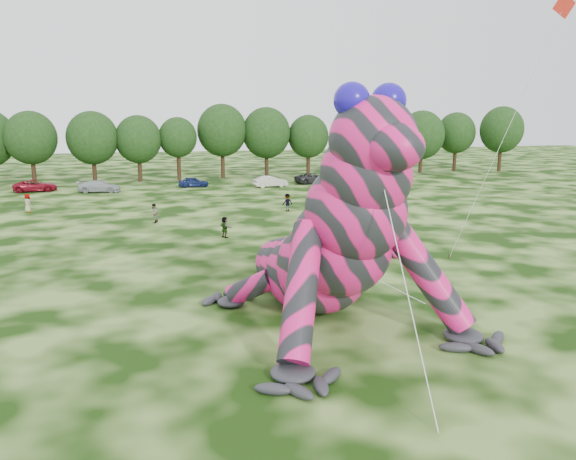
% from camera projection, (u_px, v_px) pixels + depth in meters
% --- Properties ---
extents(ground, '(240.00, 240.00, 0.00)m').
position_uv_depth(ground, '(256.00, 329.00, 23.93)').
color(ground, '#16330A').
rests_on(ground, ground).
extents(inflatable_gecko, '(20.63, 23.19, 10.19)m').
position_uv_depth(inflatable_gecko, '(308.00, 201.00, 25.73)').
color(inflatable_gecko, '#DB186D').
rests_on(inflatable_gecko, ground).
extents(flying_kite, '(3.74, 5.27, 15.63)m').
position_uv_depth(flying_kite, '(554.00, 27.00, 29.53)').
color(flying_kite, red).
rests_on(flying_kite, ground).
extents(tree_6, '(6.52, 5.86, 9.49)m').
position_uv_depth(tree_6, '(32.00, 148.00, 72.14)').
color(tree_6, black).
rests_on(tree_6, ground).
extents(tree_7, '(6.68, 6.01, 9.48)m').
position_uv_depth(tree_7, '(93.00, 147.00, 74.15)').
color(tree_7, black).
rests_on(tree_7, ground).
extents(tree_8, '(6.14, 5.53, 8.94)m').
position_uv_depth(tree_8, '(139.00, 149.00, 75.86)').
color(tree_8, black).
rests_on(tree_8, ground).
extents(tree_9, '(5.27, 4.74, 8.68)m').
position_uv_depth(tree_9, '(178.00, 149.00, 77.57)').
color(tree_9, black).
rests_on(tree_9, ground).
extents(tree_10, '(7.09, 6.38, 10.50)m').
position_uv_depth(tree_10, '(222.00, 141.00, 80.16)').
color(tree_10, black).
rests_on(tree_10, ground).
extents(tree_11, '(7.01, 6.31, 10.07)m').
position_uv_depth(tree_11, '(266.00, 142.00, 81.46)').
color(tree_11, black).
rests_on(tree_11, ground).
extents(tree_12, '(5.99, 5.39, 8.97)m').
position_uv_depth(tree_12, '(308.00, 146.00, 82.72)').
color(tree_12, black).
rests_on(tree_12, ground).
extents(tree_13, '(6.83, 6.15, 10.13)m').
position_uv_depth(tree_13, '(355.00, 141.00, 83.83)').
color(tree_13, black).
rests_on(tree_13, ground).
extents(tree_14, '(6.82, 6.14, 9.40)m').
position_uv_depth(tree_14, '(389.00, 143.00, 87.02)').
color(tree_14, black).
rests_on(tree_14, ground).
extents(tree_15, '(7.17, 6.45, 9.63)m').
position_uv_depth(tree_15, '(421.00, 142.00, 87.36)').
color(tree_15, black).
rests_on(tree_15, ground).
extents(tree_16, '(6.26, 5.63, 9.37)m').
position_uv_depth(tree_16, '(456.00, 142.00, 90.68)').
color(tree_16, black).
rests_on(tree_16, ground).
extents(tree_17, '(6.98, 6.28, 10.30)m').
position_uv_depth(tree_17, '(501.00, 139.00, 89.67)').
color(tree_17, black).
rests_on(tree_17, ground).
extents(car_2, '(5.13, 2.68, 1.38)m').
position_uv_depth(car_2, '(36.00, 186.00, 66.61)').
color(car_2, maroon).
rests_on(car_2, ground).
extents(car_3, '(5.11, 2.87, 1.40)m').
position_uv_depth(car_3, '(99.00, 186.00, 65.99)').
color(car_3, '#A1A6A9').
rests_on(car_3, ground).
extents(car_4, '(3.85, 1.70, 1.29)m').
position_uv_depth(car_4, '(193.00, 182.00, 70.68)').
color(car_4, '#131F50').
rests_on(car_4, ground).
extents(car_5, '(4.45, 2.07, 1.41)m').
position_uv_depth(car_5, '(270.00, 181.00, 70.73)').
color(car_5, beige).
rests_on(car_5, ground).
extents(car_6, '(5.43, 3.30, 1.41)m').
position_uv_depth(car_6, '(314.00, 178.00, 74.44)').
color(car_6, '#27282A').
rests_on(car_6, ground).
extents(car_7, '(4.88, 2.51, 1.36)m').
position_uv_depth(car_7, '(392.00, 175.00, 78.05)').
color(car_7, white).
rests_on(car_7, ground).
extents(spectator_2, '(1.17, 0.79, 1.67)m').
position_uv_depth(spectator_2, '(287.00, 203.00, 52.98)').
color(spectator_2, gray).
rests_on(spectator_2, ground).
extents(spectator_5, '(1.05, 1.52, 1.57)m').
position_uv_depth(spectator_5, '(225.00, 227.00, 41.61)').
color(spectator_5, gray).
rests_on(spectator_5, ground).
extents(spectator_1, '(0.91, 1.00, 1.65)m').
position_uv_depth(spectator_1, '(154.00, 213.00, 47.25)').
color(spectator_1, gray).
rests_on(spectator_1, ground).
extents(spectator_4, '(1.00, 1.00, 1.75)m').
position_uv_depth(spectator_4, '(28.00, 203.00, 52.32)').
color(spectator_4, gray).
rests_on(spectator_4, ground).
extents(spectator_3, '(1.06, 0.63, 1.69)m').
position_uv_depth(spectator_3, '(333.00, 194.00, 58.41)').
color(spectator_3, gray).
rests_on(spectator_3, ground).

